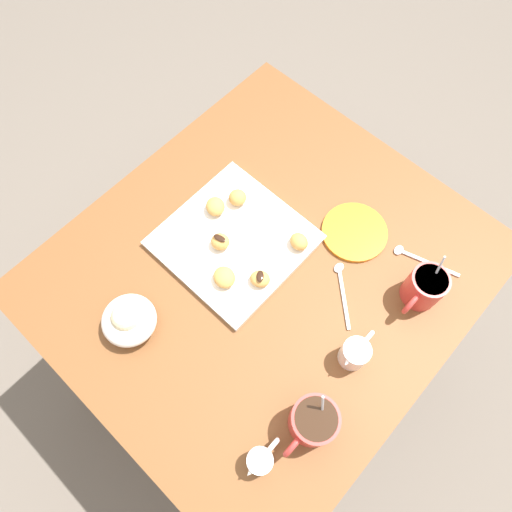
{
  "coord_description": "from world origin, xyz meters",
  "views": [
    {
      "loc": [
        0.33,
        0.27,
        1.78
      ],
      "look_at": [
        -0.0,
        -0.03,
        0.77
      ],
      "focal_mm": 32.95,
      "sensor_mm": 36.0,
      "label": 1
    }
  ],
  "objects_px": {
    "coffee_mug_red_left": "(424,287)",
    "ice_cream_bowl": "(129,320)",
    "coffee_mug_red_right": "(313,422)",
    "cream_pitcher_white": "(355,353)",
    "beignet_2": "(215,206)",
    "dining_table": "(264,288)",
    "chocolate_sauce_pitcher": "(260,460)",
    "beignet_0": "(238,197)",
    "beignet_5": "(299,242)",
    "saucer_orange_left": "(354,232)",
    "pastry_plate_square": "(235,239)",
    "beignet_4": "(224,277)",
    "beignet_3": "(220,242)",
    "beignet_1": "(260,279)"
  },
  "relations": [
    {
      "from": "saucer_orange_left",
      "to": "beignet_5",
      "type": "relative_size",
      "value": 3.45
    },
    {
      "from": "ice_cream_bowl",
      "to": "beignet_4",
      "type": "relative_size",
      "value": 2.21
    },
    {
      "from": "dining_table",
      "to": "beignet_5",
      "type": "distance_m",
      "value": 0.19
    },
    {
      "from": "beignet_2",
      "to": "beignet_4",
      "type": "xyz_separation_m",
      "value": [
        0.12,
        0.15,
        -0.0
      ]
    },
    {
      "from": "chocolate_sauce_pitcher",
      "to": "beignet_0",
      "type": "height_order",
      "value": "chocolate_sauce_pitcher"
    },
    {
      "from": "pastry_plate_square",
      "to": "chocolate_sauce_pitcher",
      "type": "height_order",
      "value": "chocolate_sauce_pitcher"
    },
    {
      "from": "saucer_orange_left",
      "to": "beignet_3",
      "type": "bearing_deg",
      "value": -40.18
    },
    {
      "from": "coffee_mug_red_left",
      "to": "dining_table",
      "type": "bearing_deg",
      "value": -58.07
    },
    {
      "from": "dining_table",
      "to": "beignet_4",
      "type": "relative_size",
      "value": 17.85
    },
    {
      "from": "ice_cream_bowl",
      "to": "beignet_0",
      "type": "height_order",
      "value": "ice_cream_bowl"
    },
    {
      "from": "beignet_5",
      "to": "pastry_plate_square",
      "type": "bearing_deg",
      "value": -54.19
    },
    {
      "from": "beignet_0",
      "to": "beignet_1",
      "type": "xyz_separation_m",
      "value": [
        0.12,
        0.18,
        -0.0
      ]
    },
    {
      "from": "coffee_mug_red_left",
      "to": "ice_cream_bowl",
      "type": "height_order",
      "value": "coffee_mug_red_left"
    },
    {
      "from": "coffee_mug_red_right",
      "to": "saucer_orange_left",
      "type": "bearing_deg",
      "value": -153.41
    },
    {
      "from": "coffee_mug_red_left",
      "to": "cream_pitcher_white",
      "type": "distance_m",
      "value": 0.22
    },
    {
      "from": "beignet_0",
      "to": "beignet_1",
      "type": "relative_size",
      "value": 0.94
    },
    {
      "from": "coffee_mug_red_right",
      "to": "beignet_2",
      "type": "xyz_separation_m",
      "value": [
        -0.22,
        -0.49,
        -0.02
      ]
    },
    {
      "from": "beignet_2",
      "to": "beignet_4",
      "type": "bearing_deg",
      "value": 51.09
    },
    {
      "from": "coffee_mug_red_right",
      "to": "chocolate_sauce_pitcher",
      "type": "height_order",
      "value": "coffee_mug_red_right"
    },
    {
      "from": "beignet_2",
      "to": "ice_cream_bowl",
      "type": "bearing_deg",
      "value": 10.91
    },
    {
      "from": "ice_cream_bowl",
      "to": "beignet_3",
      "type": "relative_size",
      "value": 2.72
    },
    {
      "from": "dining_table",
      "to": "coffee_mug_red_right",
      "type": "relative_size",
      "value": 6.42
    },
    {
      "from": "beignet_2",
      "to": "coffee_mug_red_left",
      "type": "bearing_deg",
      "value": 108.21
    },
    {
      "from": "beignet_4",
      "to": "coffee_mug_red_left",
      "type": "bearing_deg",
      "value": 128.8
    },
    {
      "from": "cream_pitcher_white",
      "to": "beignet_0",
      "type": "xyz_separation_m",
      "value": [
        -0.11,
        -0.45,
        -0.01
      ]
    },
    {
      "from": "pastry_plate_square",
      "to": "beignet_5",
      "type": "relative_size",
      "value": 6.81
    },
    {
      "from": "beignet_2",
      "to": "beignet_5",
      "type": "xyz_separation_m",
      "value": [
        -0.07,
        0.21,
        0.0
      ]
    },
    {
      "from": "beignet_1",
      "to": "beignet_2",
      "type": "height_order",
      "value": "beignet_2"
    },
    {
      "from": "coffee_mug_red_right",
      "to": "beignet_5",
      "type": "distance_m",
      "value": 0.4
    },
    {
      "from": "saucer_orange_left",
      "to": "beignet_4",
      "type": "distance_m",
      "value": 0.34
    },
    {
      "from": "cream_pitcher_white",
      "to": "ice_cream_bowl",
      "type": "bearing_deg",
      "value": -55.66
    },
    {
      "from": "coffee_mug_red_right",
      "to": "ice_cream_bowl",
      "type": "relative_size",
      "value": 1.26
    },
    {
      "from": "dining_table",
      "to": "cream_pitcher_white",
      "type": "distance_m",
      "value": 0.33
    },
    {
      "from": "chocolate_sauce_pitcher",
      "to": "saucer_orange_left",
      "type": "distance_m",
      "value": 0.56
    },
    {
      "from": "beignet_5",
      "to": "ice_cream_bowl",
      "type": "bearing_deg",
      "value": -20.41
    },
    {
      "from": "pastry_plate_square",
      "to": "beignet_0",
      "type": "xyz_separation_m",
      "value": [
        -0.08,
        -0.07,
        0.03
      ]
    },
    {
      "from": "dining_table",
      "to": "beignet_2",
      "type": "xyz_separation_m",
      "value": [
        -0.03,
        -0.19,
        0.17
      ]
    },
    {
      "from": "pastry_plate_square",
      "to": "dining_table",
      "type": "bearing_deg",
      "value": 87.47
    },
    {
      "from": "ice_cream_bowl",
      "to": "beignet_2",
      "type": "xyz_separation_m",
      "value": [
        -0.33,
        -0.06,
        -0.01
      ]
    },
    {
      "from": "chocolate_sauce_pitcher",
      "to": "beignet_4",
      "type": "height_order",
      "value": "chocolate_sauce_pitcher"
    },
    {
      "from": "dining_table",
      "to": "chocolate_sauce_pitcher",
      "type": "bearing_deg",
      "value": 41.14
    },
    {
      "from": "ice_cream_bowl",
      "to": "saucer_orange_left",
      "type": "relative_size",
      "value": 0.75
    },
    {
      "from": "cream_pitcher_white",
      "to": "beignet_5",
      "type": "bearing_deg",
      "value": -114.85
    },
    {
      "from": "coffee_mug_red_right",
      "to": "beignet_4",
      "type": "relative_size",
      "value": 2.78
    },
    {
      "from": "beignet_5",
      "to": "chocolate_sauce_pitcher",
      "type": "bearing_deg",
      "value": 31.71
    },
    {
      "from": "beignet_5",
      "to": "saucer_orange_left",
      "type": "bearing_deg",
      "value": 148.67
    },
    {
      "from": "coffee_mug_red_left",
      "to": "beignet_1",
      "type": "xyz_separation_m",
      "value": [
        0.23,
        -0.29,
        -0.02
      ]
    },
    {
      "from": "coffee_mug_red_left",
      "to": "ice_cream_bowl",
      "type": "distance_m",
      "value": 0.65
    },
    {
      "from": "beignet_1",
      "to": "cream_pitcher_white",
      "type": "bearing_deg",
      "value": 92.38
    },
    {
      "from": "coffee_mug_red_right",
      "to": "cream_pitcher_white",
      "type": "bearing_deg",
      "value": -172.35
    }
  ]
}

